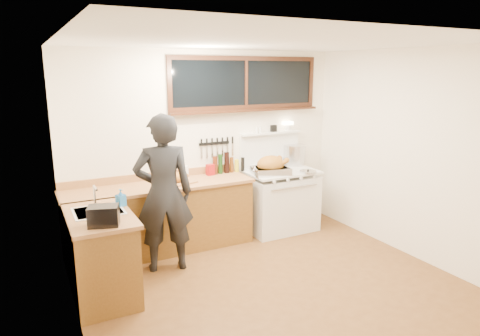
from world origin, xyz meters
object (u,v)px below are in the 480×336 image
vintage_stove (280,199)px  man (164,194)px  cutting_board (178,179)px  roast_turkey (271,167)px

vintage_stove → man: man is taller
cutting_board → man: bearing=-125.8°
cutting_board → roast_turkey: (1.33, -0.12, 0.05)m
cutting_board → roast_turkey: 1.33m
vintage_stove → cutting_board: bearing=-179.7°
vintage_stove → man: 2.03m
cutting_board → roast_turkey: bearing=-5.2°
man → cutting_board: size_ratio=3.86×
roast_turkey → cutting_board: bearing=174.8°
vintage_stove → cutting_board: 1.64m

